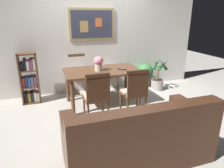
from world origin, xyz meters
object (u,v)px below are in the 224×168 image
object	(u,v)px
bookshelf	(30,80)
dining_chair_near_left	(97,94)
potted_palm	(158,79)
dining_chair_far_right	(108,68)
dining_table	(102,75)
dining_chair_near_right	(135,90)
potted_ivy	(145,74)
leather_couch	(138,139)
tv_remote	(122,69)
dining_chair_far_left	(78,71)
flower_vase	(98,63)

from	to	relation	value
bookshelf	dining_chair_near_left	bearing A→B (deg)	-51.00
potted_palm	dining_chair_far_right	bearing A→B (deg)	158.97
dining_table	dining_chair_far_right	bearing A→B (deg)	65.52
dining_chair_near_left	dining_chair_near_right	world-z (taller)	same
dining_table	potted_ivy	distance (m)	1.53
leather_couch	tv_remote	bearing A→B (deg)	75.13
dining_chair_far_right	tv_remote	world-z (taller)	dining_chair_far_right
dining_chair_far_left	dining_chair_near_right	world-z (taller)	same
dining_chair_far_left	dining_chair_near_right	distance (m)	1.73
bookshelf	potted_ivy	bearing A→B (deg)	2.90
dining_table	bookshelf	distance (m)	1.51
dining_chair_far_right	potted_palm	size ratio (longest dim) A/B	1.14
leather_couch	potted_palm	world-z (taller)	leather_couch
potted_palm	tv_remote	world-z (taller)	potted_palm
leather_couch	bookshelf	size ratio (longest dim) A/B	1.71
bookshelf	leather_couch	bearing A→B (deg)	-61.13
dining_chair_far_right	bookshelf	xyz separation A→B (m)	(-1.76, -0.26, -0.05)
dining_chair_far_right	bookshelf	world-z (taller)	bookshelf
bookshelf	tv_remote	xyz separation A→B (m)	(1.78, -0.65, 0.24)
bookshelf	potted_palm	size ratio (longest dim) A/B	1.31
tv_remote	potted_ivy	bearing A→B (deg)	39.71
dining_chair_far_right	potted_ivy	world-z (taller)	dining_chair_far_right
bookshelf	potted_palm	distance (m)	2.92
dining_chair_near_left	potted_ivy	xyz separation A→B (m)	(1.65, 1.46, -0.20)
dining_chair_near_left	tv_remote	distance (m)	1.00
dining_chair_far_right	dining_chair_near_right	distance (m)	1.59
dining_chair_far_left	tv_remote	bearing A→B (deg)	-49.93
dining_table	potted_palm	world-z (taller)	potted_palm
dining_chair_near_right	leather_couch	bearing A→B (deg)	-112.54
bookshelf	potted_palm	world-z (taller)	bookshelf
dining_chair_far_right	dining_chair_far_left	world-z (taller)	same
bookshelf	tv_remote	world-z (taller)	bookshelf
dining_chair_near_right	potted_ivy	distance (m)	1.78
dining_chair_near_left	dining_chair_near_right	xyz separation A→B (m)	(0.68, -0.01, 0.00)
dining_chair_near_right	potted_palm	bearing A→B (deg)	45.00
tv_remote	dining_chair_far_left	bearing A→B (deg)	130.07
bookshelf	potted_palm	bearing A→B (deg)	-3.64
dining_table	tv_remote	xyz separation A→B (m)	(0.39, -0.09, 0.11)
dining_chair_far_right	bookshelf	bearing A→B (deg)	-171.76
bookshelf	potted_ivy	xyz separation A→B (m)	(2.73, 0.14, -0.15)
dining_chair_far_left	potted_ivy	world-z (taller)	dining_chair_far_left
dining_table	dining_chair_near_left	bearing A→B (deg)	-112.61
potted_palm	flower_vase	size ratio (longest dim) A/B	2.87
leather_couch	bookshelf	bearing A→B (deg)	118.87
dining_table	dining_chair_far_left	distance (m)	0.87
dining_chair_far_right	dining_chair_near_right	xyz separation A→B (m)	(-0.01, -1.59, 0.00)
dining_chair_far_right	leather_couch	size ratio (longest dim) A/B	0.51
dining_table	tv_remote	size ratio (longest dim) A/B	9.67
dining_chair_near_left	potted_palm	xyz separation A→B (m)	(1.83, 1.14, -0.26)
leather_couch	potted_ivy	bearing A→B (deg)	60.87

